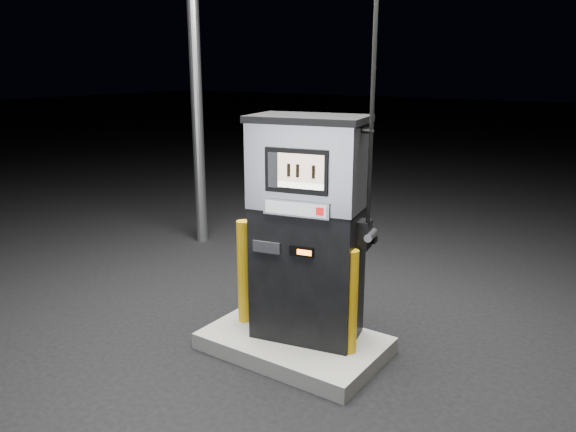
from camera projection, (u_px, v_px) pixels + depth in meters
The scene contains 5 objects.
ground at pixel (294, 351), 5.16m from camera, with size 80.00×80.00×0.00m, color black.
pump_island at pixel (294, 343), 5.14m from camera, with size 1.60×1.00×0.15m, color #60605C.
fuel_dispenser at pixel (308, 227), 4.89m from camera, with size 1.14×0.78×4.12m.
bollard_left at pixel (244, 272), 5.31m from camera, with size 0.13×0.13×1.00m, color #C68F0B.
bollard_right at pixel (350, 302), 4.72m from camera, with size 0.12×0.12×0.92m, color #C68F0B.
Camera 1 is at (2.59, -3.87, 2.54)m, focal length 35.00 mm.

